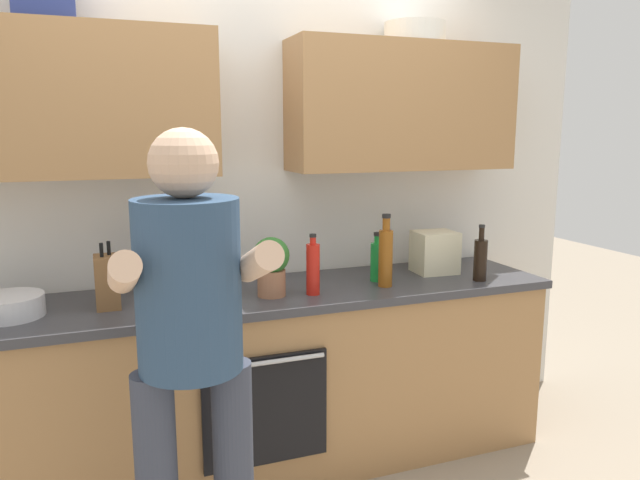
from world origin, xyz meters
name	(u,v)px	position (x,y,z in m)	size (l,w,h in m)	color
ground_plane	(270,464)	(0.00, 0.00, 0.00)	(12.00, 12.00, 0.00)	gray
back_wall_unit	(250,161)	(0.00, 0.27, 1.50)	(4.00, 0.38, 2.50)	silver
counter	(268,380)	(0.00, 0.00, 0.45)	(2.84, 0.67, 0.90)	#A37547
person_standing	(191,338)	(-0.47, -0.78, 0.99)	(0.49, 0.45, 1.66)	#383D4C
bottle_soy	(480,259)	(1.07, -0.18, 1.01)	(0.07, 0.07, 0.29)	black
bottle_wine	(143,270)	(-0.55, 0.14, 1.02)	(0.05, 0.05, 0.28)	#471419
bottle_oil	(222,273)	(-0.21, -0.01, 1.01)	(0.05, 0.05, 0.25)	olive
bottle_syrup	(386,256)	(0.57, -0.12, 1.05)	(0.07, 0.07, 0.36)	#8C4C14
bottle_hotsauce	(313,268)	(0.19, -0.13, 1.03)	(0.06, 0.06, 0.29)	red
bottle_soda	(377,260)	(0.58, -0.01, 1.01)	(0.07, 0.07, 0.25)	#198C33
cup_coffee	(383,266)	(0.67, 0.11, 0.95)	(0.07, 0.07, 0.09)	white
mixing_bowl	(9,306)	(-1.10, -0.01, 0.95)	(0.28, 0.28, 0.09)	silver
knife_block	(107,281)	(-0.71, -0.02, 1.02)	(0.10, 0.14, 0.29)	brown
potted_herb	(271,264)	(0.00, -0.09, 1.05)	(0.17, 0.17, 0.28)	#9E6647
grocery_bag_rice	(435,252)	(0.95, 0.05, 1.01)	(0.21, 0.19, 0.22)	beige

